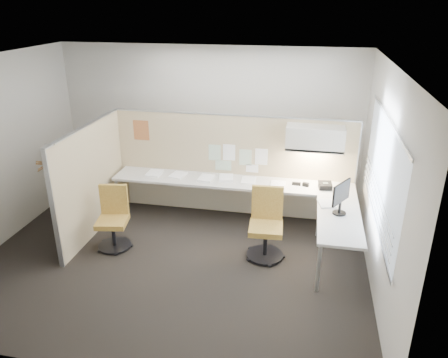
% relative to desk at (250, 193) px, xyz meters
% --- Properties ---
extents(floor, '(5.50, 4.50, 0.01)m').
position_rel_desk_xyz_m(floor, '(-0.93, -1.13, -0.61)').
color(floor, black).
rests_on(floor, ground).
extents(ceiling, '(5.50, 4.50, 0.01)m').
position_rel_desk_xyz_m(ceiling, '(-0.93, -1.13, 2.20)').
color(ceiling, white).
rests_on(ceiling, wall_back).
extents(wall_back, '(5.50, 0.02, 2.80)m').
position_rel_desk_xyz_m(wall_back, '(-0.93, 1.12, 0.80)').
color(wall_back, beige).
rests_on(wall_back, ground).
extents(wall_front, '(5.50, 0.02, 2.80)m').
position_rel_desk_xyz_m(wall_front, '(-0.93, -3.38, 0.80)').
color(wall_front, beige).
rests_on(wall_front, ground).
extents(wall_right, '(0.02, 4.50, 2.80)m').
position_rel_desk_xyz_m(wall_right, '(1.82, -1.13, 0.80)').
color(wall_right, beige).
rests_on(wall_right, ground).
extents(window_pane, '(0.01, 2.80, 1.30)m').
position_rel_desk_xyz_m(window_pane, '(1.79, -1.13, 0.95)').
color(window_pane, '#919DA8').
rests_on(window_pane, wall_right).
extents(partition_back, '(4.10, 0.06, 1.75)m').
position_rel_desk_xyz_m(partition_back, '(-0.38, 0.47, 0.27)').
color(partition_back, tan).
rests_on(partition_back, floor).
extents(partition_left, '(0.06, 2.20, 1.75)m').
position_rel_desk_xyz_m(partition_left, '(-2.43, -0.63, 0.27)').
color(partition_left, tan).
rests_on(partition_left, floor).
extents(desk, '(4.00, 2.07, 0.73)m').
position_rel_desk_xyz_m(desk, '(0.00, 0.00, 0.00)').
color(desk, beige).
rests_on(desk, floor).
extents(overhead_bin, '(0.90, 0.36, 0.38)m').
position_rel_desk_xyz_m(overhead_bin, '(0.97, 0.26, 0.91)').
color(overhead_bin, beige).
rests_on(overhead_bin, partition_back).
extents(task_light_strip, '(0.60, 0.06, 0.02)m').
position_rel_desk_xyz_m(task_light_strip, '(0.97, 0.26, 0.70)').
color(task_light_strip, '#FFEABF').
rests_on(task_light_strip, overhead_bin).
extents(pinned_papers, '(1.01, 0.00, 0.47)m').
position_rel_desk_xyz_m(pinned_papers, '(-0.30, 0.44, 0.43)').
color(pinned_papers, '#8CBF8C').
rests_on(pinned_papers, partition_back).
extents(poster, '(0.28, 0.00, 0.35)m').
position_rel_desk_xyz_m(poster, '(-1.98, 0.44, 0.82)').
color(poster, orange).
rests_on(poster, partition_back).
extents(chair_left, '(0.51, 0.53, 0.94)m').
position_rel_desk_xyz_m(chair_left, '(-1.93, -1.02, -0.16)').
color(chair_left, black).
rests_on(chair_left, floor).
extents(chair_right, '(0.54, 0.54, 1.02)m').
position_rel_desk_xyz_m(chair_right, '(0.36, -0.83, -0.12)').
color(chair_right, black).
rests_on(chair_right, floor).
extents(monitor, '(0.25, 0.41, 0.48)m').
position_rel_desk_xyz_m(monitor, '(1.37, -0.74, 0.40)').
color(monitor, black).
rests_on(monitor, desk).
extents(phone, '(0.23, 0.22, 0.12)m').
position_rel_desk_xyz_m(phone, '(1.18, 0.12, 0.18)').
color(phone, black).
rests_on(phone, desk).
extents(stapler, '(0.14, 0.04, 0.05)m').
position_rel_desk_xyz_m(stapler, '(0.73, 0.17, 0.15)').
color(stapler, black).
rests_on(stapler, desk).
extents(tape_dispenser, '(0.12, 0.09, 0.06)m').
position_rel_desk_xyz_m(tape_dispenser, '(0.88, 0.16, 0.16)').
color(tape_dispenser, black).
rests_on(tape_dispenser, desk).
extents(coat_hook, '(0.18, 0.46, 1.39)m').
position_rel_desk_xyz_m(coat_hook, '(-2.51, -1.57, 0.81)').
color(coat_hook, silver).
rests_on(coat_hook, partition_left).
extents(paper_stack_0, '(0.24, 0.30, 0.04)m').
position_rel_desk_xyz_m(paper_stack_0, '(-1.68, 0.16, 0.15)').
color(paper_stack_0, white).
rests_on(paper_stack_0, desk).
extents(paper_stack_1, '(0.28, 0.34, 0.02)m').
position_rel_desk_xyz_m(paper_stack_1, '(-1.27, 0.18, 0.14)').
color(paper_stack_1, white).
rests_on(paper_stack_1, desk).
extents(paper_stack_2, '(0.25, 0.31, 0.04)m').
position_rel_desk_xyz_m(paper_stack_2, '(-0.76, 0.12, 0.15)').
color(paper_stack_2, white).
rests_on(paper_stack_2, desk).
extents(paper_stack_3, '(0.24, 0.31, 0.01)m').
position_rel_desk_xyz_m(paper_stack_3, '(-0.05, 0.20, 0.13)').
color(paper_stack_3, white).
rests_on(paper_stack_3, desk).
extents(paper_stack_4, '(0.23, 0.30, 0.02)m').
position_rel_desk_xyz_m(paper_stack_4, '(0.44, 0.10, 0.14)').
color(paper_stack_4, white).
rests_on(paper_stack_4, desk).
extents(paper_stack_5, '(0.29, 0.34, 0.02)m').
position_rel_desk_xyz_m(paper_stack_5, '(1.20, -0.45, 0.14)').
color(paper_stack_5, white).
rests_on(paper_stack_5, desk).
extents(paper_stack_6, '(0.28, 0.33, 0.04)m').
position_rel_desk_xyz_m(paper_stack_6, '(-0.43, 0.20, 0.15)').
color(paper_stack_6, white).
rests_on(paper_stack_6, desk).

